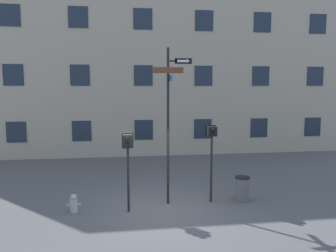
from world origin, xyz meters
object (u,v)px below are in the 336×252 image
pedestrian_signal_right (212,143)px  fire_hydrant (74,204)px  trash_bin (242,189)px  pedestrian_signal_left (128,151)px  street_sign_pole (170,114)px

pedestrian_signal_right → fire_hydrant: pedestrian_signal_right is taller
pedestrian_signal_right → trash_bin: 1.94m
pedestrian_signal_left → trash_bin: (3.91, 0.46, -1.53)m
street_sign_pole → pedestrian_signal_left: street_sign_pole is taller
pedestrian_signal_right → fire_hydrant: size_ratio=4.48×
pedestrian_signal_left → pedestrian_signal_right: pedestrian_signal_right is taller
fire_hydrant → trash_bin: trash_bin is taller
trash_bin → street_sign_pole: bearing=177.6°
pedestrian_signal_left → pedestrian_signal_right: bearing=10.6°
pedestrian_signal_left → trash_bin: bearing=6.6°
street_sign_pole → fire_hydrant: (-3.10, -0.37, -2.77)m
pedestrian_signal_left → fire_hydrant: size_ratio=4.24×
street_sign_pole → trash_bin: size_ratio=6.06×
pedestrian_signal_right → pedestrian_signal_left: bearing=-169.4°
street_sign_pole → pedestrian_signal_right: size_ratio=1.97×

